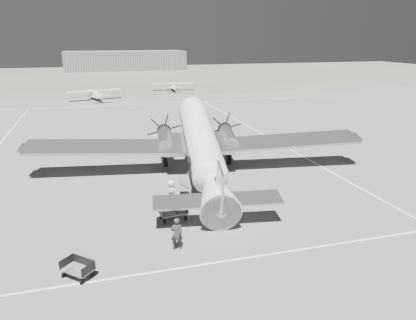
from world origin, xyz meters
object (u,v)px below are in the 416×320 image
object	(u,v)px
dc3_airliner	(201,146)
light_plane_left	(95,95)
baggage_cart_near	(173,212)
passenger	(171,193)
baggage_cart_far	(78,269)
light_plane_right	(173,86)
hangar_main	(125,61)
ground_crew	(177,234)
ramp_agent	(172,202)

from	to	relation	value
dc3_airliner	light_plane_left	xyz separation A→B (m)	(-7.65, 47.66, -1.77)
baggage_cart_near	passenger	size ratio (longest dim) A/B	0.96
baggage_cart_near	baggage_cart_far	world-z (taller)	baggage_cart_near
light_plane_right	dc3_airliner	bearing A→B (deg)	-92.91
light_plane_right	baggage_cart_near	world-z (taller)	light_plane_right
hangar_main	passenger	xyz separation A→B (m)	(-7.97, -125.95, -2.34)
passenger	dc3_airliner	bearing A→B (deg)	-36.76
baggage_cart_near	baggage_cart_far	xyz separation A→B (m)	(-5.83, -5.19, -0.07)
light_plane_right	ground_crew	size ratio (longest dim) A/B	4.87
light_plane_left	baggage_cart_near	size ratio (longest dim) A/B	5.56
dc3_airliner	baggage_cart_far	size ratio (longest dim) A/B	18.57
baggage_cart_near	ramp_agent	world-z (taller)	ramp_agent
dc3_airliner	ground_crew	world-z (taller)	dc3_airliner
ground_crew	ramp_agent	size ratio (longest dim) A/B	1.09
hangar_main	passenger	world-z (taller)	hangar_main
light_plane_left	passenger	bearing A→B (deg)	-100.30
hangar_main	light_plane_left	size ratio (longest dim) A/B	4.11
dc3_airliner	baggage_cart_near	xyz separation A→B (m)	(-3.86, -7.26, -2.31)
baggage_cart_near	hangar_main	bearing A→B (deg)	79.81
passenger	hangar_main	bearing A→B (deg)	-5.18
ramp_agent	passenger	size ratio (longest dim) A/B	0.90
ground_crew	dc3_airliner	bearing A→B (deg)	-113.00
light_plane_left	baggage_cart_near	bearing A→B (deg)	-100.83
hangar_main	baggage_cart_near	world-z (taller)	hangar_main
ramp_agent	baggage_cart_near	bearing A→B (deg)	161.58
ramp_agent	ground_crew	bearing A→B (deg)	161.50
baggage_cart_near	passenger	world-z (taller)	passenger
light_plane_right	light_plane_left	bearing A→B (deg)	-142.92
light_plane_right	ramp_agent	xyz separation A→B (m)	(-12.82, -64.07, -0.08)
baggage_cart_near	ramp_agent	xyz separation A→B (m)	(0.14, 0.92, 0.35)
dc3_airliner	light_plane_right	size ratio (longest dim) A/B	3.24
baggage_cart_near	ground_crew	distance (m)	3.85
hangar_main	light_plane_left	bearing A→B (deg)	-99.36
baggage_cart_far	ground_crew	bearing A→B (deg)	59.09
light_plane_right	passenger	world-z (taller)	passenger
baggage_cart_far	light_plane_left	bearing A→B (deg)	132.25
light_plane_left	light_plane_right	size ratio (longest dim) A/B	1.12
hangar_main	ramp_agent	size ratio (longest dim) A/B	24.20
ground_crew	light_plane_right	bearing A→B (deg)	-102.31
hangar_main	light_plane_left	distance (m)	74.31
ramp_agent	baggage_cart_far	bearing A→B (deg)	125.61
light_plane_right	baggage_cart_near	xyz separation A→B (m)	(-12.96, -64.99, -0.43)
hangar_main	passenger	size ratio (longest dim) A/B	21.84
light_plane_left	baggage_cart_far	size ratio (longest dim) A/B	6.38
dc3_airliner	light_plane_right	world-z (taller)	dc3_airliner
light_plane_left	ramp_agent	distance (m)	54.14
dc3_airliner	light_plane_left	size ratio (longest dim) A/B	2.91
dc3_airliner	ramp_agent	size ratio (longest dim) A/B	17.13
hangar_main	ramp_agent	world-z (taller)	hangar_main
baggage_cart_far	baggage_cart_near	bearing A→B (deg)	85.85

